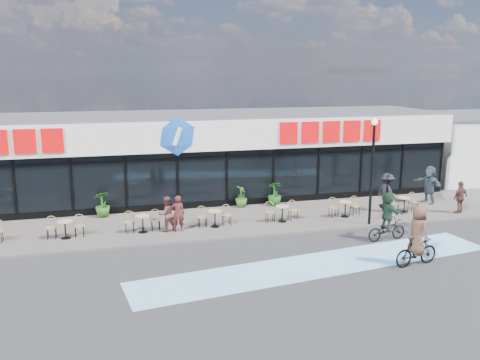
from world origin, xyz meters
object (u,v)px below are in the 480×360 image
object	(u,v)px
patron_left	(178,214)
pedestrian_b	(387,192)
cyclist_b	(387,220)
lamp_post	(372,162)
pedestrian_c	(460,197)
patron_right	(166,214)
cyclist_a	(417,242)
potted_plant_left	(103,204)
potted_plant_mid	(241,197)
potted_plant_right	(275,194)
pedestrian_a	(429,184)

from	to	relation	value
patron_left	pedestrian_b	size ratio (longest dim) A/B	0.84
cyclist_b	lamp_post	bearing A→B (deg)	81.56
pedestrian_c	cyclist_b	bearing A→B (deg)	8.05
patron_left	patron_right	distance (m)	0.50
patron_right	cyclist_b	world-z (taller)	cyclist_b
cyclist_a	potted_plant_left	bearing A→B (deg)	140.53
lamp_post	pedestrian_b	distance (m)	3.21
patron_left	cyclist_a	bearing A→B (deg)	146.58
patron_left	cyclist_b	size ratio (longest dim) A/B	0.77
potted_plant_mid	pedestrian_c	xyz separation A→B (m)	(9.97, -3.79, 0.25)
potted_plant_mid	potted_plant_right	world-z (taller)	potted_plant_right
pedestrian_a	pedestrian_b	distance (m)	3.11
potted_plant_left	cyclist_a	xyz separation A→B (m)	(10.92, -8.99, 0.19)
potted_plant_left	pedestrian_c	bearing A→B (deg)	-12.48
cyclist_a	cyclist_b	xyz separation A→B (m)	(0.45, 2.79, -0.03)
potted_plant_right	pedestrian_c	distance (m)	9.01
potted_plant_mid	patron_left	xyz separation A→B (m)	(-3.65, -3.20, 0.25)
potted_plant_mid	cyclist_b	bearing A→B (deg)	-54.00
pedestrian_a	lamp_post	bearing A→B (deg)	-71.77
potted_plant_mid	cyclist_a	world-z (taller)	cyclist_a
potted_plant_mid	patron_right	size ratio (longest dim) A/B	0.70
pedestrian_b	patron_right	bearing A→B (deg)	79.96
potted_plant_right	pedestrian_a	distance (m)	8.13
potted_plant_right	patron_right	world-z (taller)	patron_right
potted_plant_left	cyclist_a	size ratio (longest dim) A/B	0.55
patron_left	potted_plant_right	bearing A→B (deg)	-146.82
pedestrian_c	potted_plant_right	bearing A→B (deg)	-40.54
pedestrian_c	cyclist_a	size ratio (longest dim) A/B	0.72
patron_left	cyclist_b	bearing A→B (deg)	163.11
lamp_post	potted_plant_right	world-z (taller)	lamp_post
patron_left	potted_plant_mid	bearing A→B (deg)	-135.13
patron_left	cyclist_a	world-z (taller)	cyclist_a
patron_right	potted_plant_right	bearing A→B (deg)	-174.96
potted_plant_mid	pedestrian_a	xyz separation A→B (m)	(9.72, -1.66, 0.44)
patron_left	cyclist_b	xyz separation A→B (m)	(8.22, -3.08, -0.01)
potted_plant_right	patron_left	size ratio (longest dim) A/B	0.78
lamp_post	pedestrian_b	xyz separation A→B (m)	(1.88, 1.77, -1.90)
lamp_post	cyclist_b	bearing A→B (deg)	-98.44
cyclist_a	cyclist_b	bearing A→B (deg)	80.89
pedestrian_a	potted_plant_left	bearing A→B (deg)	-105.78
potted_plant_left	pedestrian_a	xyz separation A→B (m)	(16.52, -1.58, 0.37)
patron_right	cyclist_a	bearing A→B (deg)	122.55
potted_plant_right	pedestrian_a	size ratio (longest dim) A/B	0.63
pedestrian_c	potted_plant_mid	bearing A→B (deg)	-37.48
lamp_post	pedestrian_a	size ratio (longest dim) A/B	2.40
potted_plant_left	cyclist_b	world-z (taller)	cyclist_b
lamp_post	cyclist_b	size ratio (longest dim) A/B	2.31
lamp_post	pedestrian_a	bearing A→B (deg)	28.55
potted_plant_mid	cyclist_b	distance (m)	7.77
potted_plant_right	cyclist_a	bearing A→B (deg)	-75.09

